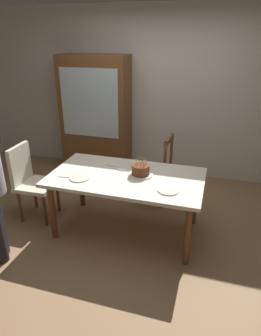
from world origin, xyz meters
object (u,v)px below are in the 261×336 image
(plate_near_celebrant, at_px, (79,178))
(plate_near_guest, at_px, (168,190))
(dining_table, at_px, (126,182))
(chair_upholstered, at_px, (30,178))
(plate_far_side, at_px, (125,167))
(china_cabinet, at_px, (96,116))
(chair_spindle_back, at_px, (155,171))
(birthday_cake, at_px, (141,170))

(plate_near_celebrant, height_order, plate_near_guest, same)
(dining_table, distance_m, chair_upholstered, 1.25)
(dining_table, height_order, plate_far_side, plate_far_side)
(plate_near_celebrant, bearing_deg, china_cabinet, 107.07)
(chair_spindle_back, bearing_deg, china_cabinet, 147.04)
(birthday_cake, xyz_separation_m, plate_near_celebrant, (-0.62, -0.28, -0.05))
(plate_far_side, height_order, chair_spindle_back, chair_spindle_back)
(birthday_cake, bearing_deg, chair_spindle_back, 88.69)
(dining_table, bearing_deg, birthday_cake, 22.49)
(birthday_cake, xyz_separation_m, chair_upholstered, (-1.39, -0.10, -0.25))
(chair_upholstered, relative_size, china_cabinet, 0.50)
(chair_spindle_back, xyz_separation_m, chair_upholstered, (-1.41, -0.83, 0.07))
(birthday_cake, bearing_deg, plate_far_side, 147.02)
(plate_far_side, distance_m, china_cabinet, 1.65)
(dining_table, bearing_deg, china_cabinet, 123.04)
(plate_near_celebrant, xyz_separation_m, chair_upholstered, (-0.77, 0.17, -0.20))
(birthday_cake, distance_m, china_cabinet, 1.90)
(plate_far_side, distance_m, chair_spindle_back, 0.69)
(plate_near_celebrant, relative_size, plate_near_guest, 1.00)
(plate_near_celebrant, xyz_separation_m, plate_near_guest, (0.98, 0.00, 0.00))
(plate_near_celebrant, relative_size, china_cabinet, 0.12)
(birthday_cake, height_order, chair_spindle_back, chair_spindle_back)
(birthday_cake, relative_size, plate_near_guest, 1.27)
(birthday_cake, xyz_separation_m, chair_spindle_back, (0.02, 0.73, -0.32))
(plate_far_side, bearing_deg, chair_spindle_back, 66.57)
(chair_spindle_back, bearing_deg, birthday_cake, -91.31)
(dining_table, distance_m, china_cabinet, 1.88)
(plate_near_celebrant, distance_m, china_cabinet, 1.87)
(china_cabinet, bearing_deg, chair_spindle_back, -32.96)
(plate_far_side, height_order, china_cabinet, china_cabinet)
(dining_table, xyz_separation_m, plate_far_side, (-0.09, 0.21, 0.09))
(chair_upholstered, height_order, china_cabinet, china_cabinet)
(dining_table, relative_size, birthday_cake, 6.09)
(birthday_cake, height_order, plate_far_side, birthday_cake)
(chair_spindle_back, bearing_deg, plate_near_celebrant, -122.23)
(dining_table, relative_size, chair_upholstered, 1.80)
(dining_table, height_order, chair_upholstered, chair_upholstered)
(dining_table, relative_size, chair_spindle_back, 1.80)
(chair_upholstered, bearing_deg, dining_table, 1.81)
(birthday_cake, bearing_deg, chair_upholstered, -175.84)
(china_cabinet, bearing_deg, plate_near_celebrant, -72.93)
(birthday_cake, height_order, plate_near_guest, birthday_cake)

